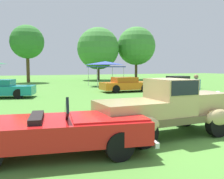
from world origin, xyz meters
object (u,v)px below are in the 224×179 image
Objects in this scene: spectator_by_row at (196,90)px; show_car_teal at (1,89)px; neighbor_convertible at (61,129)px; show_car_orange at (126,85)px; show_car_charcoal at (179,82)px; feature_pickup_truck at (167,107)px; canopy_tent_center_field at (106,64)px.

show_car_teal is at bearing 135.65° from spectator_by_row.
neighbor_convertible reaches higher than show_car_orange.
neighbor_convertible is 1.14× the size of show_car_charcoal.
show_car_orange is (4.87, 12.24, -0.27)m from feature_pickup_truck.
show_car_charcoal is at bearing 49.66° from feature_pickup_truck.
neighbor_convertible is at bearing -83.08° from show_car_teal.
canopy_tent_center_field is at bearing 130.70° from show_car_charcoal.
feature_pickup_truck is 16.69m from show_car_charcoal.
show_car_orange is (9.58, 0.29, 0.00)m from show_car_teal.
feature_pickup_truck is 1.05× the size of show_car_charcoal.
show_car_teal is 12.51m from canopy_tent_center_field.
neighbor_convertible is 14.90m from show_car_orange.
show_car_charcoal is (15.52, 0.77, -0.00)m from show_car_teal.
show_car_orange and show_car_charcoal have the same top height.
feature_pickup_truck is 13.17m from show_car_orange.
canopy_tent_center_field reaches higher than show_car_orange.
show_car_teal is 12.39m from spectator_by_row.
show_car_teal and show_car_orange have the same top height.
feature_pickup_truck is 0.93× the size of neighbor_convertible.
feature_pickup_truck reaches higher than show_car_teal.
show_car_charcoal is at bearing -49.30° from canopy_tent_center_field.
spectator_by_row reaches higher than show_car_charcoal.
neighbor_convertible is 8.20m from spectator_by_row.
spectator_by_row is 15.57m from canopy_tent_center_field.
show_car_teal is 2.69× the size of spectator_by_row.
show_car_orange is at bearing 68.30° from feature_pickup_truck.
spectator_by_row is at bearing -125.24° from show_car_charcoal.
neighbor_convertible is 21.04m from canopy_tent_center_field.
feature_pickup_truck is at bearing -141.53° from spectator_by_row.
show_car_teal is 9.59m from show_car_orange.
neighbor_convertible is at bearing -122.94° from show_car_orange.
canopy_tent_center_field reaches higher than show_car_teal.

